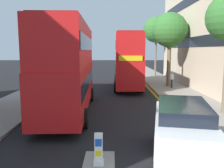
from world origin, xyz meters
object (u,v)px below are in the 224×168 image
double_decker_bus_oncoming (127,59)px  taxi_minivan (182,134)px  double_decker_bus_away (68,65)px  pedestrian_far (171,79)px  keep_left_bollard (98,151)px

double_decker_bus_oncoming → taxi_minivan: size_ratio=2.13×
double_decker_bus_away → taxi_minivan: 9.07m
taxi_minivan → pedestrian_far: bearing=77.5°
keep_left_bollard → double_decker_bus_oncoming: size_ratio=0.10×
keep_left_bollard → double_decker_bus_away: (-2.30, 7.49, 2.42)m
double_decker_bus_oncoming → taxi_minivan: bearing=-87.2°
keep_left_bollard → double_decker_bus_oncoming: (2.09, 17.95, 2.42)m
keep_left_bollard → pedestrian_far: bearing=68.5°
double_decker_bus_away → taxi_minivan: (5.24, -7.14, -1.96)m
double_decker_bus_oncoming → keep_left_bollard: bearing=-96.6°
double_decker_bus_away → double_decker_bus_oncoming: (4.39, 10.46, 0.00)m
double_decker_bus_away → pedestrian_far: double_decker_bus_away is taller
taxi_minivan → pedestrian_far: 16.83m
keep_left_bollard → double_decker_bus_oncoming: 18.23m
taxi_minivan → pedestrian_far: size_ratio=3.14×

